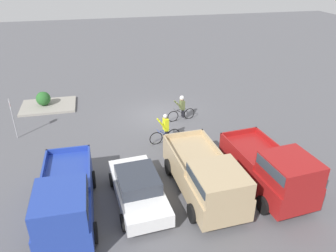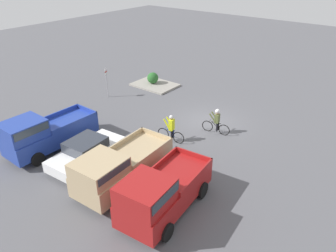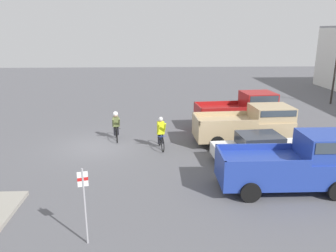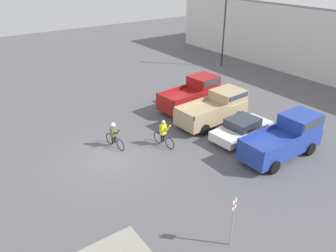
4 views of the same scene
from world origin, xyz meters
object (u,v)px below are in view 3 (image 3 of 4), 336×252
(cyclist_0, at_px, (161,133))
(pickup_truck_0, at_px, (242,110))
(cyclist_1, at_px, (116,125))
(fire_lane_sign, at_px, (84,199))
(pickup_truck_2, at_px, (299,162))
(sedan_0, at_px, (259,148))
(pickup_truck_1, at_px, (250,124))

(cyclist_0, bearing_deg, pickup_truck_0, 123.50)
(cyclist_0, xyz_separation_m, cyclist_1, (-1.61, -2.54, 0.01))
(cyclist_0, height_order, fire_lane_sign, fire_lane_sign)
(cyclist_0, bearing_deg, fire_lane_sign, -16.30)
(pickup_truck_2, bearing_deg, sedan_0, -166.76)
(cyclist_1, bearing_deg, pickup_truck_2, 49.84)
(pickup_truck_0, height_order, pickup_truck_1, pickup_truck_0)
(pickup_truck_1, height_order, sedan_0, pickup_truck_1)
(pickup_truck_1, distance_m, pickup_truck_2, 5.64)
(cyclist_1, distance_m, fire_lane_sign, 9.75)
(pickup_truck_0, relative_size, fire_lane_sign, 2.12)
(pickup_truck_1, height_order, fire_lane_sign, fire_lane_sign)
(pickup_truck_0, distance_m, pickup_truck_2, 8.45)
(sedan_0, xyz_separation_m, cyclist_1, (-3.78, -7.14, 0.16))
(cyclist_0, relative_size, fire_lane_sign, 0.74)
(cyclist_0, bearing_deg, cyclist_1, -122.38)
(cyclist_1, bearing_deg, fire_lane_sign, 0.99)
(pickup_truck_1, distance_m, cyclist_1, 7.56)
(pickup_truck_0, distance_m, sedan_0, 5.70)
(sedan_0, distance_m, pickup_truck_2, 2.92)
(pickup_truck_0, height_order, sedan_0, pickup_truck_0)
(pickup_truck_0, relative_size, cyclist_0, 2.85)
(pickup_truck_2, xyz_separation_m, cyclist_0, (-4.97, -5.26, -0.31))
(cyclist_0, distance_m, fire_lane_sign, 8.48)
(pickup_truck_1, relative_size, cyclist_0, 3.03)
(pickup_truck_1, relative_size, fire_lane_sign, 2.25)
(cyclist_1, relative_size, fire_lane_sign, 0.76)
(pickup_truck_1, bearing_deg, pickup_truck_0, 174.04)
(pickup_truck_0, bearing_deg, pickup_truck_2, 0.09)
(pickup_truck_2, relative_size, cyclist_1, 2.88)
(fire_lane_sign, bearing_deg, pickup_truck_0, 146.67)
(pickup_truck_1, bearing_deg, cyclist_1, -97.28)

